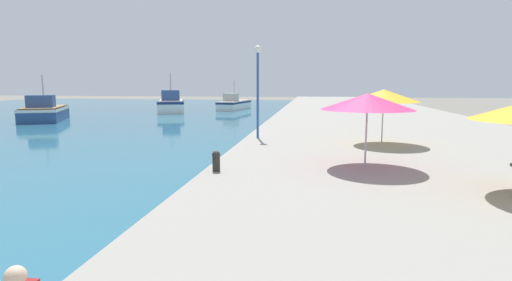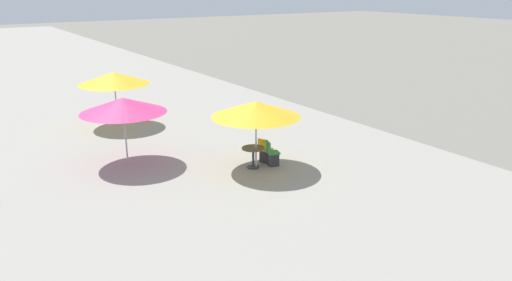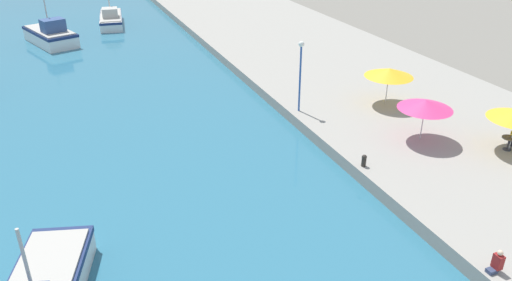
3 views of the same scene
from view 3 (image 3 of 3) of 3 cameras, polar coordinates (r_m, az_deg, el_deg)
The scene contains 9 objects.
quay_promenade at distance 48.16m, azimuth 4.64°, elevation 10.83°, with size 16.00×90.00×0.74m.
fishing_boat_far at distance 53.23m, azimuth -22.41°, elevation 11.11°, with size 5.01×7.41×4.57m.
fishing_boat_distant at distance 58.94m, azimuth -16.24°, elevation 13.23°, with size 3.30×7.54×3.72m.
cafe_umbrella_white at distance 29.05m, azimuth 18.80°, elevation 3.94°, with size 3.03×3.03×2.42m.
cafe_umbrella_striped at distance 33.59m, azimuth 14.97°, elevation 7.53°, with size 3.15×3.15×2.46m.
cafe_table at distance 30.30m, azimuth 26.94°, elevation -0.05°, with size 0.80×0.80×0.74m.
person_at_quay at distance 20.88m, azimuth 25.82°, elevation -12.43°, with size 0.52×0.36×0.96m.
mooring_bollard at distance 26.09m, azimuth 12.24°, elevation -2.20°, with size 0.26×0.26×0.65m.
lamppost at distance 31.20m, azimuth 5.12°, elevation 8.65°, with size 0.36×0.36×4.56m.
Camera 3 is at (-13.20, -4.24, 13.40)m, focal length 35.00 mm.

